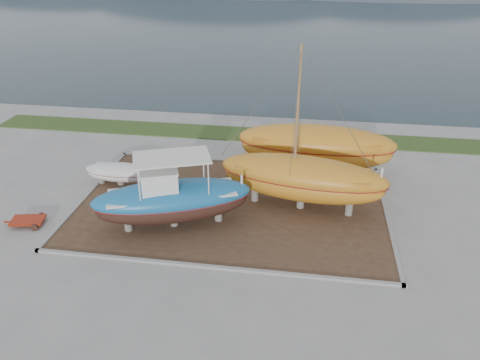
% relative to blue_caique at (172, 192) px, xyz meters
% --- Properties ---
extents(ground, '(140.00, 140.00, 0.00)m').
position_rel_blue_caique_xyz_m(ground, '(2.79, -1.34, -2.15)').
color(ground, gray).
rests_on(ground, ground).
extents(dirt_patch, '(18.00, 12.00, 0.06)m').
position_rel_blue_caique_xyz_m(dirt_patch, '(2.79, 2.66, -2.12)').
color(dirt_patch, '#422D1E').
rests_on(dirt_patch, ground).
extents(curb_frame, '(18.60, 12.60, 0.15)m').
position_rel_blue_caique_xyz_m(curb_frame, '(2.79, 2.66, -2.07)').
color(curb_frame, gray).
rests_on(curb_frame, ground).
extents(grass_strip, '(44.00, 3.00, 0.08)m').
position_rel_blue_caique_xyz_m(grass_strip, '(2.79, 14.16, -2.11)').
color(grass_strip, '#284219').
rests_on(grass_strip, ground).
extents(sea, '(260.00, 100.00, 0.04)m').
position_rel_blue_caique_xyz_m(sea, '(2.79, 68.66, -2.15)').
color(sea, '#192C32').
rests_on(sea, ground).
extents(blue_caique, '(9.09, 5.59, 4.18)m').
position_rel_blue_caique_xyz_m(blue_caique, '(0.00, 0.00, 0.00)').
color(blue_caique, '#19659D').
rests_on(blue_caique, dirt_patch).
extents(white_dinghy, '(4.55, 1.73, 1.36)m').
position_rel_blue_caique_xyz_m(white_dinghy, '(-4.80, 4.24, -1.41)').
color(white_dinghy, silver).
rests_on(white_dinghy, dirt_patch).
extents(orange_sailboat, '(10.11, 4.34, 9.53)m').
position_rel_blue_caique_xyz_m(orange_sailboat, '(6.90, 3.01, 2.68)').
color(orange_sailboat, '#BC771C').
rests_on(orange_sailboat, dirt_patch).
extents(orange_bare_hull, '(10.48, 3.49, 3.40)m').
position_rel_blue_caique_xyz_m(orange_bare_hull, '(7.65, 7.52, -0.39)').
color(orange_bare_hull, '#BC771C').
rests_on(orange_bare_hull, dirt_patch).
extents(red_trailer, '(2.85, 1.82, 0.37)m').
position_rel_blue_caique_xyz_m(red_trailer, '(-8.15, -1.15, -1.96)').
color(red_trailer, maroon).
rests_on(red_trailer, ground).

